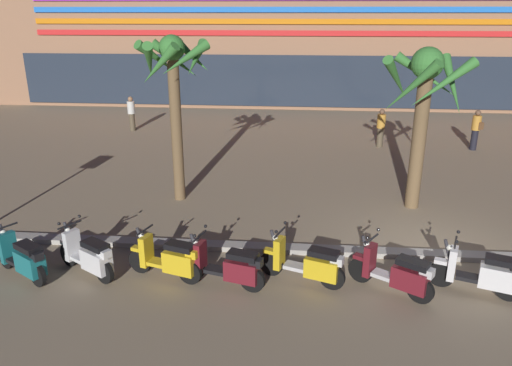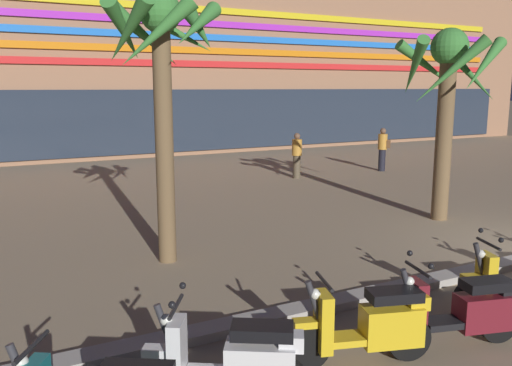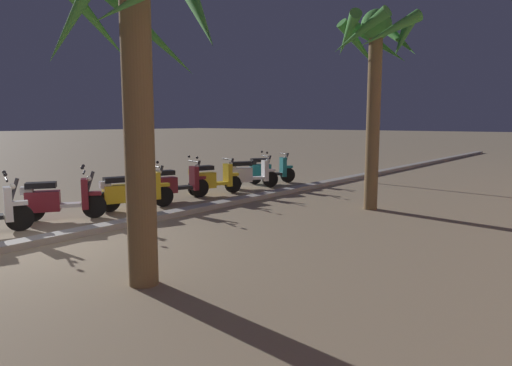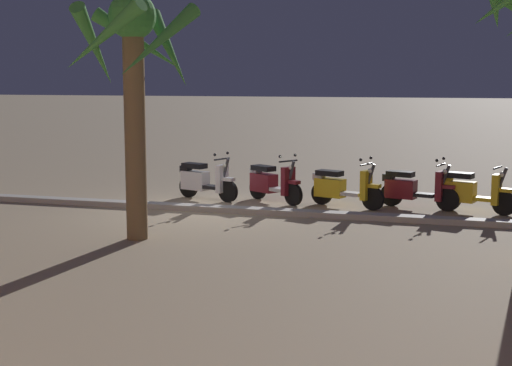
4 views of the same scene
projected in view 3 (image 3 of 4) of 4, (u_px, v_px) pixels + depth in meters
The scene contains 11 objects.
ground_plane at pixel (43, 244), 7.98m from camera, with size 200.00×200.00×0.00m, color #9E896B.
curb_strip at pixel (40, 240), 8.03m from camera, with size 60.00×0.36×0.12m, color #ADA89E.
scooter_teal_mid_centre at pixel (267, 170), 15.76m from camera, with size 1.55×1.02×1.04m.
scooter_white_far_back at pixel (248, 174), 14.62m from camera, with size 1.53×1.01×1.17m.
scooter_yellow_tail_end at pixel (211, 179), 13.29m from camera, with size 1.68×0.77×1.04m.
scooter_maroon_last_in_row at pixel (174, 184), 12.45m from camera, with size 1.79×0.76×1.17m.
scooter_yellow_lead_nearest at pixel (131, 191), 11.05m from camera, with size 1.77×0.85×1.17m.
scooter_maroon_second_in_line at pixel (56, 199), 9.88m from camera, with size 1.54×1.06×1.17m.
crossing_sign at pixel (372, 139), 15.74m from camera, with size 0.60×0.13×2.40m.
palm_tree_mid_walkway at pixel (136, 32), 5.61m from camera, with size 2.35×2.37×4.42m.
palm_tree_far_corner at pixel (376, 58), 10.70m from camera, with size 2.15×2.20×4.69m.
Camera 3 is at (3.68, 7.78, 2.12)m, focal length 32.23 mm.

